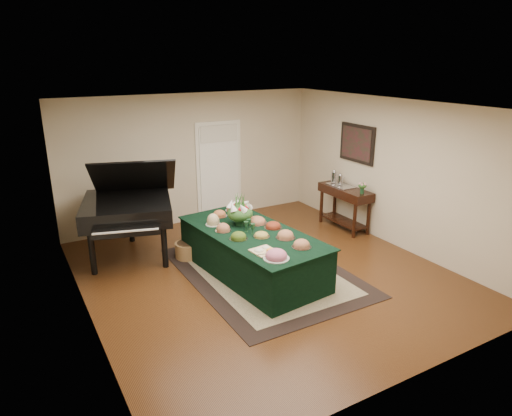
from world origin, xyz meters
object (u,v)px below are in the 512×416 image
floral_centerpiece (240,210)px  grand_piano (128,207)px  buffet_table (252,252)px  mahogany_sideboard (345,197)px

floral_centerpiece → grand_piano: grand_piano is taller
floral_centerpiece → grand_piano: 2.00m
floral_centerpiece → grand_piano: bearing=139.3°
buffet_table → grand_piano: bearing=132.5°
grand_piano → floral_centerpiece: bearing=-40.7°
mahogany_sideboard → buffet_table: bearing=-161.8°
grand_piano → mahogany_sideboard: bearing=-10.7°
buffet_table → mahogany_sideboard: size_ratio=2.26×
grand_piano → mahogany_sideboard: (4.20, -0.79, -0.24)m
buffet_table → grand_piano: size_ratio=1.36×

